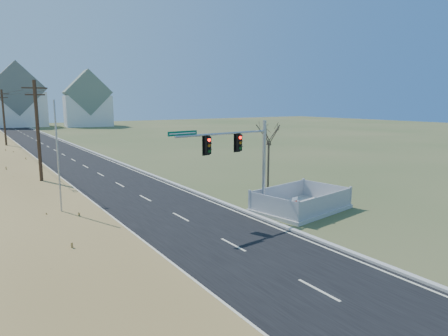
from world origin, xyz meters
TOP-DOWN VIEW (x-y plane):
  - ground at (0.00, 0.00)m, footprint 260.00×260.00m
  - road at (0.00, 50.00)m, footprint 8.00×180.00m
  - curb at (4.15, 50.00)m, footprint 0.30×180.00m
  - utility_pole_near at (-6.50, 15.00)m, footprint 1.80×0.26m
  - utility_pole_mid at (-6.50, 45.00)m, footprint 1.80×0.26m
  - condo_n at (2.00, 112.00)m, footprint 15.27×10.20m
  - condo_ne at (20.00, 104.00)m, footprint 14.12×10.51m
  - traffic_signal_mast at (3.79, 2.33)m, footprint 7.70×1.12m
  - fence_enclosure at (7.80, 1.17)m, footprint 6.96×5.34m
  - open_sign at (8.00, 2.00)m, footprint 0.55×0.12m
  - flagpole at (-7.00, 4.92)m, footprint 0.34×0.34m
  - bare_tree at (10.12, 7.59)m, footprint 2.26×2.26m

SIDE VIEW (x-z plane):
  - ground at x=0.00m, z-range 0.00..0.00m
  - road at x=0.00m, z-range 0.00..0.06m
  - curb at x=4.15m, z-range 0.00..0.18m
  - fence_enclosure at x=7.80m, z-range -0.44..1.01m
  - open_sign at x=8.00m, z-range 0.02..0.70m
  - flagpole at x=-7.00m, z-range -0.76..6.75m
  - traffic_signal_mast at x=3.79m, z-range 0.80..6.97m
  - utility_pole_near at x=-6.50m, z-range 0.18..9.18m
  - utility_pole_mid at x=-6.50m, z-range 0.18..9.18m
  - bare_tree at x=10.12m, z-range 1.83..7.83m
  - condo_ne at x=20.00m, z-range -1.42..15.10m
  - condo_n at x=2.00m, z-range -1.66..16.88m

